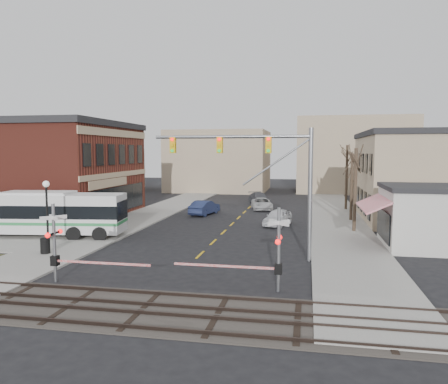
# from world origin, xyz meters

# --- Properties ---
(ground) EXTENTS (160.00, 160.00, 0.00)m
(ground) POSITION_xyz_m (0.00, 0.00, 0.00)
(ground) COLOR black
(ground) RESTS_ON ground
(sidewalk_west) EXTENTS (5.00, 60.00, 0.12)m
(sidewalk_west) POSITION_xyz_m (-9.50, 20.00, 0.06)
(sidewalk_west) COLOR gray
(sidewalk_west) RESTS_ON ground
(sidewalk_east) EXTENTS (5.00, 60.00, 0.12)m
(sidewalk_east) POSITION_xyz_m (9.50, 20.00, 0.06)
(sidewalk_east) COLOR gray
(sidewalk_east) RESTS_ON ground
(ballast_strip) EXTENTS (160.00, 5.00, 0.06)m
(ballast_strip) POSITION_xyz_m (0.00, -8.00, 0.03)
(ballast_strip) COLOR #332D28
(ballast_strip) RESTS_ON ground
(rail_tracks) EXTENTS (160.00, 3.91, 0.14)m
(rail_tracks) POSITION_xyz_m (0.00, -8.00, 0.12)
(rail_tracks) COLOR #2D231E
(rail_tracks) RESTS_ON ground
(awning_shop) EXTENTS (9.74, 6.20, 4.30)m
(awning_shop) POSITION_xyz_m (15.97, 7.00, 2.16)
(awning_shop) COLOR beige
(awning_shop) RESTS_ON ground
(tree_east_a) EXTENTS (0.28, 0.28, 6.75)m
(tree_east_a) POSITION_xyz_m (10.50, 12.00, 3.50)
(tree_east_a) COLOR #382B21
(tree_east_a) RESTS_ON sidewalk_east
(tree_east_b) EXTENTS (0.28, 0.28, 6.30)m
(tree_east_b) POSITION_xyz_m (10.80, 18.00, 3.27)
(tree_east_b) COLOR #382B21
(tree_east_b) RESTS_ON sidewalk_east
(tree_east_c) EXTENTS (0.28, 0.28, 7.20)m
(tree_east_c) POSITION_xyz_m (11.00, 26.00, 3.72)
(tree_east_c) COLOR #382B21
(tree_east_c) RESTS_ON sidewalk_east
(transit_bus) EXTENTS (13.30, 4.59, 3.36)m
(transit_bus) POSITION_xyz_m (-13.59, 5.33, 1.89)
(transit_bus) COLOR silver
(transit_bus) RESTS_ON ground
(traffic_signal_mast) EXTENTS (9.74, 0.30, 8.00)m
(traffic_signal_mast) POSITION_xyz_m (4.15, 1.76, 5.73)
(traffic_signal_mast) COLOR gray
(traffic_signal_mast) RESTS_ON ground
(rr_crossing_west) EXTENTS (5.60, 1.36, 4.00)m
(rr_crossing_west) POSITION_xyz_m (-5.39, -5.00, 1.97)
(rr_crossing_west) COLOR gray
(rr_crossing_west) RESTS_ON ground
(rr_crossing_east) EXTENTS (5.60, 1.36, 4.00)m
(rr_crossing_east) POSITION_xyz_m (4.98, -4.43, 1.97)
(rr_crossing_east) COLOR gray
(rr_crossing_east) RESTS_ON ground
(street_lamp) EXTENTS (0.44, 0.44, 4.55)m
(street_lamp) POSITION_xyz_m (-10.41, 1.51, 3.35)
(street_lamp) COLOR black
(street_lamp) RESTS_ON sidewalk_west
(trash_bin) EXTENTS (0.60, 0.60, 0.97)m
(trash_bin) POSITION_xyz_m (-9.69, 0.06, 0.61)
(trash_bin) COLOR black
(trash_bin) RESTS_ON sidewalk_west
(car_a) EXTENTS (2.72, 4.55, 1.45)m
(car_a) POSITION_xyz_m (4.11, 14.21, 0.72)
(car_a) COLOR silver
(car_a) RESTS_ON ground
(car_b) EXTENTS (2.52, 4.81, 1.51)m
(car_b) POSITION_xyz_m (-3.84, 19.41, 0.75)
(car_b) COLOR #1C2446
(car_b) RESTS_ON ground
(car_c) EXTENTS (3.04, 5.04, 1.31)m
(car_c) POSITION_xyz_m (1.63, 24.61, 0.65)
(car_c) COLOR #BBBBBB
(car_c) RESTS_ON ground
(car_d) EXTENTS (3.60, 5.23, 1.41)m
(car_d) POSITION_xyz_m (0.77, 29.81, 0.70)
(car_d) COLOR #424347
(car_d) RESTS_ON ground
(pedestrian_near) EXTENTS (0.52, 0.69, 1.72)m
(pedestrian_near) POSITION_xyz_m (-8.67, 4.95, 0.98)
(pedestrian_near) COLOR #4C423D
(pedestrian_near) RESTS_ON sidewalk_west
(pedestrian_far) EXTENTS (1.00, 1.04, 1.69)m
(pedestrian_far) POSITION_xyz_m (-9.55, 7.40, 0.97)
(pedestrian_far) COLOR #323F58
(pedestrian_far) RESTS_ON sidewalk_west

